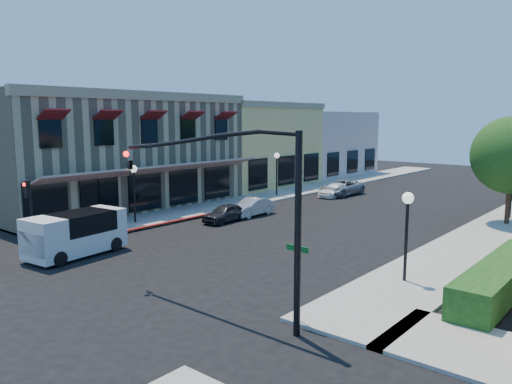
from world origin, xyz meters
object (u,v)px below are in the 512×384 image
Objects in this scene: street_tree_a at (512,155)px; lamppost_left_far at (277,163)px; parked_car_d at (341,188)px; parked_car_c at (335,190)px; street_name_sign at (297,271)px; parked_car_b at (252,207)px; signal_mast_arm at (242,191)px; secondary_signal at (29,201)px; lamppost_left_near at (134,179)px; white_van at (75,231)px; parked_car_a at (225,213)px; lamppost_right_near at (407,214)px.

lamppost_left_far is (-17.30, 0.00, -1.46)m from street_tree_a.
lamppost_left_far is at bearing -130.81° from parked_car_d.
street_tree_a reaches higher than parked_car_c.
parked_car_d is (-12.30, 23.80, -1.06)m from street_name_sign.
street_tree_a is at bearing -10.70° from parked_car_c.
parked_car_d is (3.70, 4.00, -2.09)m from lamppost_left_far.
parked_car_b is at bearing -63.66° from lamppost_left_far.
street_tree_a is 17.36m from lamppost_left_far.
street_name_sign is at bearing -60.71° from parked_car_d.
parked_car_c is (-10.66, 23.50, -3.56)m from signal_mast_arm.
parked_car_b is 0.76× the size of parked_car_d.
street_tree_a reaches higher than secondary_signal.
street_tree_a is 1.80× the size of parked_car_c.
lamppost_left_far is at bearing 90.00° from lamppost_left_near.
street_tree_a is 14.40m from parked_car_c.
white_van is at bearing 177.56° from signal_mast_arm.
parked_car_a is 13.00m from parked_car_c.
street_name_sign is 5.98m from lamppost_right_near.
signal_mast_arm reaches higher than parked_car_b.
parked_car_a is 0.91× the size of parked_car_c.
street_name_sign is at bearing -93.76° from street_tree_a.
lamppost_left_near reaches higher than white_van.
street_tree_a is at bearing 38.98° from lamppost_left_near.
signal_mast_arm is (-2.94, -20.50, -0.11)m from street_tree_a.
lamppost_left_near is at bearing 155.63° from signal_mast_arm.
parked_car_b is (3.20, 13.12, -1.74)m from secondary_signal.
parked_car_c is 0.78× the size of parked_car_d.
white_van is 12.59m from parked_car_b.
parked_car_b reaches higher than parked_car_c.
secondary_signal is 20.60m from lamppost_left_far.
street_name_sign is at bearing 1.15° from white_van.
secondary_signal is 0.93× the size of lamppost_left_far.
parked_car_b is at bearing -151.21° from street_tree_a.
parked_car_a is at bearing -69.70° from lamppost_left_far.
signal_mast_arm is 2.29× the size of parked_car_b.
street_name_sign is 25.48m from lamppost_left_far.
lamppost_left_far is at bearing 140.53° from lamppost_right_near.
parked_car_c is (0.00, 13.00, -0.03)m from parked_car_a.
lamppost_right_near is at bearing -19.17° from parked_car_a.
lamppost_left_near is at bearing -100.54° from parked_car_c.
white_van is (-13.68, -20.05, -3.04)m from street_tree_a.
lamppost_left_near is (-16.00, 5.80, 1.04)m from street_name_sign.
street_tree_a is 1.99× the size of parked_car_a.
secondary_signal is 3.38m from white_van.
street_tree_a reaches higher than parked_car_b.
lamppost_right_near is at bearing -26.66° from parked_car_b.
lamppost_right_near reaches higher than secondary_signal.
lamppost_right_near reaches higher than parked_car_d.
parked_car_d is at bearing 113.50° from signal_mast_arm.
lamppost_left_near and lamppost_left_far have the same top height.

